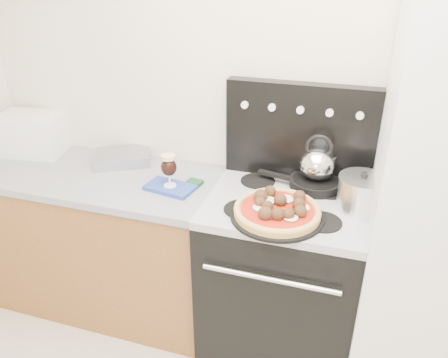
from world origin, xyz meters
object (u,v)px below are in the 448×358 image
at_px(fridge, 448,221).
at_px(beer_glass, 169,170).
at_px(toaster_oven, 32,133).
at_px(stove_body, 281,278).
at_px(pizza, 277,209).
at_px(stock_pot, 361,195).
at_px(skillet, 315,183).
at_px(tea_kettle, 318,161).
at_px(oven_mitt, 170,188).
at_px(pizza_pan, 277,215).
at_px(base_cabinet, 101,241).

distance_m(fridge, beer_glass, 1.30).
bearing_deg(toaster_oven, stove_body, -16.30).
relative_size(toaster_oven, pizza, 0.96).
height_order(pizza, stock_pot, stock_pot).
bearing_deg(pizza, stock_pot, 26.88).
relative_size(skillet, stock_pot, 1.22).
height_order(stove_body, fridge, fridge).
height_order(fridge, tea_kettle, fridge).
height_order(stove_body, oven_mitt, oven_mitt).
bearing_deg(toaster_oven, fridge, -15.01).
distance_m(toaster_oven, pizza_pan, 1.60).
distance_m(oven_mitt, skillet, 0.74).
bearing_deg(stove_body, oven_mitt, -176.82).
bearing_deg(base_cabinet, pizza, -9.80).
distance_m(stove_body, skillet, 0.54).
bearing_deg(skillet, pizza_pan, -111.24).
xyz_separation_m(beer_glass, stock_pot, (0.93, 0.05, -0.01)).
xyz_separation_m(stove_body, beer_glass, (-0.60, -0.03, 0.57)).
bearing_deg(pizza_pan, skillet, 68.76).
distance_m(base_cabinet, oven_mitt, 0.70).
height_order(base_cabinet, stock_pot, stock_pot).
xyz_separation_m(base_cabinet, toaster_oven, (-0.48, 0.15, 0.59)).
bearing_deg(toaster_oven, stock_pot, -14.75).
bearing_deg(fridge, base_cabinet, 178.41).
distance_m(fridge, oven_mitt, 1.30).
distance_m(pizza_pan, pizza, 0.03).
bearing_deg(stock_pot, oven_mitt, -176.99).
relative_size(stove_body, pizza_pan, 2.08).
bearing_deg(toaster_oven, skillet, -10.05).
bearing_deg(pizza_pan, tea_kettle, 68.76).
distance_m(toaster_oven, pizza, 1.60).
height_order(tea_kettle, stock_pot, tea_kettle).
bearing_deg(stock_pot, pizza, -153.12).
xyz_separation_m(stove_body, pizza, (-0.02, -0.16, 0.52)).
distance_m(pizza, skillet, 0.36).
bearing_deg(pizza, stove_body, 83.64).
bearing_deg(pizza, base_cabinet, 170.20).
relative_size(stove_body, oven_mitt, 3.55).
bearing_deg(pizza_pan, stove_body, 83.64).
bearing_deg(fridge, tea_kettle, 161.36).
height_order(oven_mitt, tea_kettle, tea_kettle).
relative_size(fridge, skillet, 7.31).
bearing_deg(oven_mitt, stock_pot, 3.01).
bearing_deg(pizza_pan, beer_glass, 167.39).
bearing_deg(oven_mitt, base_cabinet, 173.46).
distance_m(base_cabinet, tea_kettle, 1.38).
xyz_separation_m(toaster_oven, beer_glass, (0.98, -0.21, -0.01)).
height_order(skillet, stock_pot, stock_pot).
bearing_deg(tea_kettle, toaster_oven, 177.48).
distance_m(oven_mitt, beer_glass, 0.10).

